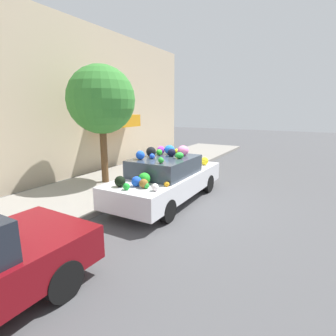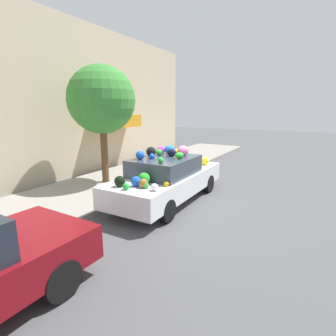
{
  "view_description": "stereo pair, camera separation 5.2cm",
  "coord_description": "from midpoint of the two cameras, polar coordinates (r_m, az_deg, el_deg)",
  "views": [
    {
      "loc": [
        -6.54,
        -3.65,
        2.69
      ],
      "look_at": [
        0.0,
        0.1,
        1.0
      ],
      "focal_mm": 28.0,
      "sensor_mm": 36.0,
      "label": 1
    },
    {
      "loc": [
        -6.51,
        -3.7,
        2.69
      ],
      "look_at": [
        0.0,
        0.1,
        1.0
      ],
      "focal_mm": 28.0,
      "sensor_mm": 36.0,
      "label": 2
    }
  ],
  "objects": [
    {
      "name": "ground_plane",
      "position": [
        7.96,
        0.46,
        -7.14
      ],
      "size": [
        60.0,
        60.0,
        0.0
      ],
      "primitive_type": "plane",
      "color": "#4C4C4F"
    },
    {
      "name": "fire_hydrant",
      "position": [
        10.74,
        -1.44,
        0.79
      ],
      "size": [
        0.2,
        0.2,
        0.7
      ],
      "color": "red",
      "rests_on": "sidewalk_curb"
    },
    {
      "name": "building_facade",
      "position": [
        10.86,
        -23.2,
        13.38
      ],
      "size": [
        18.0,
        1.2,
        6.1
      ],
      "color": "#C6B293",
      "rests_on": "ground"
    },
    {
      "name": "street_tree",
      "position": [
        9.4,
        -14.5,
        14.09
      ],
      "size": [
        2.29,
        2.29,
        4.02
      ],
      "color": "brown",
      "rests_on": "sidewalk_curb"
    },
    {
      "name": "sidewalk_curb",
      "position": [
        9.49,
        -13.92,
        -3.77
      ],
      "size": [
        24.0,
        3.2,
        0.14
      ],
      "color": "gray",
      "rests_on": "ground"
    },
    {
      "name": "art_car",
      "position": [
        7.76,
        -0.36,
        -2.1
      ],
      "size": [
        4.44,
        1.74,
        1.64
      ],
      "rotation": [
        0.0,
        0.0,
        0.01
      ],
      "color": "silver",
      "rests_on": "ground"
    }
  ]
}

